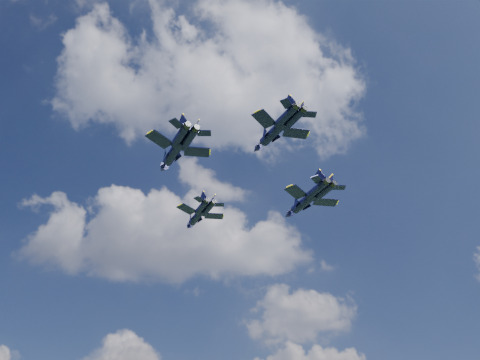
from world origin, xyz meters
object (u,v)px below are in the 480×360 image
at_px(jet_lead, 196,217).
at_px(jet_slot, 272,134).
at_px(jet_left, 173,153).
at_px(jet_right, 303,203).

bearing_deg(jet_lead, jet_slot, -86.76).
distance_m(jet_lead, jet_slot, 32.75).
bearing_deg(jet_lead, jet_left, -124.78).
height_order(jet_lead, jet_slot, jet_slot).
relative_size(jet_right, jet_slot, 1.13).
relative_size(jet_lead, jet_slot, 0.96).
xyz_separation_m(jet_lead, jet_left, (-3.24, -22.24, 1.50)).
xyz_separation_m(jet_left, jet_right, (27.84, 15.76, -1.50)).
bearing_deg(jet_left, jet_slot, -45.72).
bearing_deg(jet_left, jet_right, 1.36).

